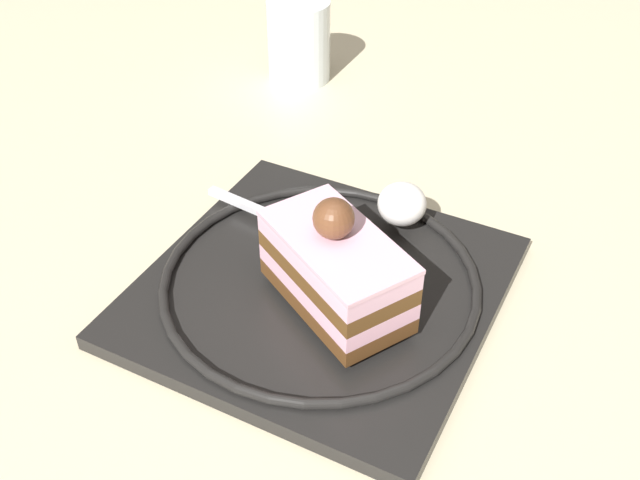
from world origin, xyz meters
The scene contains 6 objects.
ground_plane centered at (0.00, 0.00, 0.00)m, with size 2.40×2.40×0.00m, color beige.
dessert_plate centered at (0.01, 0.01, 0.01)m, with size 0.25×0.25×0.02m.
cake_slice centered at (0.03, 0.03, 0.04)m, with size 0.10×0.11×0.07m.
whipped_cream_dollop centered at (-0.06, 0.05, 0.03)m, with size 0.03×0.03×0.03m, color white.
fork centered at (-0.03, -0.03, 0.02)m, with size 0.04×0.11×0.00m.
drink_glass_far centered at (-0.27, -0.10, 0.03)m, with size 0.06×0.06×0.08m.
Camera 1 is at (0.36, 0.11, 0.34)m, focal length 42.72 mm.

